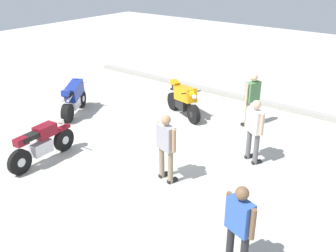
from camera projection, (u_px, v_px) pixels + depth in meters
ground_plane at (160, 142)px, 10.98m from camera, size 40.00×40.00×0.00m
curb_edge at (237, 97)px, 14.28m from camera, size 14.00×0.30×0.15m
motorcycle_maroon_cruiser at (42, 143)px, 9.74m from camera, size 0.70×2.09×1.09m
motorcycle_orange_sportbike at (184, 99)px, 12.53m from camera, size 1.84×1.06×1.14m
motorcycle_blue_sportbike at (74, 97)px, 12.70m from camera, size 1.16×1.77×1.14m
person_in_blue_shirt at (239, 225)px, 6.14m from camera, size 0.64×0.42×1.66m
person_in_gray_shirt at (166, 144)px, 8.74m from camera, size 0.65×0.40×1.67m
person_in_green_shirt at (252, 97)px, 11.64m from camera, size 0.40×0.65×1.69m
person_in_white_shirt at (254, 127)px, 9.57m from camera, size 0.61×0.49×1.69m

